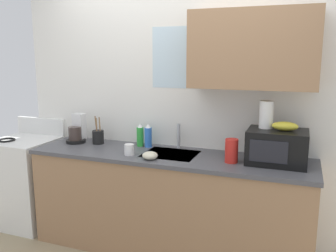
# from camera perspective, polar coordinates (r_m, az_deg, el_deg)

# --- Properties ---
(kitchen_wall_assembly) EXTENTS (3.24, 0.42, 2.50)m
(kitchen_wall_assembly) POSITION_cam_1_polar(r_m,az_deg,el_deg) (3.28, 4.04, 4.40)
(kitchen_wall_assembly) COLOR white
(kitchen_wall_assembly) RESTS_ON ground
(counter_unit) EXTENTS (2.47, 0.63, 0.90)m
(counter_unit) POSITION_cam_1_polar(r_m,az_deg,el_deg) (3.27, 0.01, -11.97)
(counter_unit) COLOR #9E7551
(counter_unit) RESTS_ON ground
(sink_faucet) EXTENTS (0.03, 0.03, 0.23)m
(sink_faucet) POSITION_cam_1_polar(r_m,az_deg,el_deg) (3.31, 1.71, -1.58)
(sink_faucet) COLOR #B2B5BA
(sink_faucet) RESTS_ON counter_unit
(stove_range) EXTENTS (0.60, 0.60, 1.08)m
(stove_range) POSITION_cam_1_polar(r_m,az_deg,el_deg) (4.07, -21.54, -8.08)
(stove_range) COLOR white
(stove_range) RESTS_ON ground
(microwave) EXTENTS (0.46, 0.35, 0.27)m
(microwave) POSITION_cam_1_polar(r_m,az_deg,el_deg) (2.96, 16.93, -3.19)
(microwave) COLOR black
(microwave) RESTS_ON counter_unit
(banana_bunch) EXTENTS (0.20, 0.11, 0.07)m
(banana_bunch) POSITION_cam_1_polar(r_m,az_deg,el_deg) (2.92, 18.11, -0.02)
(banana_bunch) COLOR gold
(banana_bunch) RESTS_ON microwave
(paper_towel_roll) EXTENTS (0.11, 0.11, 0.22)m
(paper_towel_roll) POSITION_cam_1_polar(r_m,az_deg,el_deg) (2.97, 15.35, 1.77)
(paper_towel_roll) COLOR white
(paper_towel_roll) RESTS_ON microwave
(coffee_maker) EXTENTS (0.19, 0.21, 0.28)m
(coffee_maker) POSITION_cam_1_polar(r_m,az_deg,el_deg) (3.65, -14.26, -0.87)
(coffee_maker) COLOR black
(coffee_maker) RESTS_ON counter_unit
(dish_soap_bottle_blue) EXTENTS (0.07, 0.07, 0.22)m
(dish_soap_bottle_blue) POSITION_cam_1_polar(r_m,az_deg,el_deg) (3.36, -3.18, -1.63)
(dish_soap_bottle_blue) COLOR blue
(dish_soap_bottle_blue) RESTS_ON counter_unit
(dish_soap_bottle_green) EXTENTS (0.07, 0.07, 0.22)m
(dish_soap_bottle_green) POSITION_cam_1_polar(r_m,az_deg,el_deg) (3.39, -4.45, -1.54)
(dish_soap_bottle_green) COLOR green
(dish_soap_bottle_green) RESTS_ON counter_unit
(cereal_canister) EXTENTS (0.10, 0.10, 0.19)m
(cereal_canister) POSITION_cam_1_polar(r_m,az_deg,el_deg) (2.91, 10.07, -3.90)
(cereal_canister) COLOR red
(cereal_canister) RESTS_ON counter_unit
(mug_white) EXTENTS (0.08, 0.08, 0.09)m
(mug_white) POSITION_cam_1_polar(r_m,az_deg,el_deg) (3.11, -6.18, -3.75)
(mug_white) COLOR white
(mug_white) RESTS_ON counter_unit
(utensil_crock) EXTENTS (0.11, 0.11, 0.27)m
(utensil_crock) POSITION_cam_1_polar(r_m,az_deg,el_deg) (3.55, -11.06, -1.67)
(utensil_crock) COLOR black
(utensil_crock) RESTS_ON counter_unit
(small_bowl) EXTENTS (0.13, 0.13, 0.06)m
(small_bowl) POSITION_cam_1_polar(r_m,az_deg,el_deg) (2.97, -2.89, -4.71)
(small_bowl) COLOR beige
(small_bowl) RESTS_ON counter_unit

